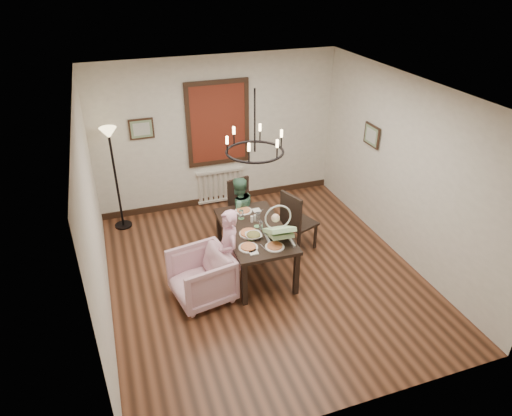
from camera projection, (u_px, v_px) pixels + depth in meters
room_shell at (256, 181)px, 6.57m from camera, size 4.51×5.00×2.81m
dining_table at (255, 234)px, 6.75m from camera, size 0.91×1.58×0.73m
chair_far at (244, 207)px, 7.83m from camera, size 0.50×0.50×0.94m
chair_right at (300, 220)px, 7.35m from camera, size 0.59×0.59×1.05m
armchair at (202, 277)px, 6.31m from camera, size 0.92×0.91×0.72m
elderly_woman at (229, 258)px, 6.40m from camera, size 0.27×0.40×1.07m
seated_man at (239, 217)px, 7.48m from camera, size 0.55×0.48×0.99m
baby_bouncer at (279, 229)px, 6.36m from camera, size 0.45×0.59×0.37m
salad_bowl at (254, 236)px, 6.48m from camera, size 0.28×0.28×0.07m
pizza_platter at (249, 233)px, 6.56m from camera, size 0.28×0.28×0.04m
drinking_glass at (261, 226)px, 6.66m from camera, size 0.06×0.06×0.12m
window_blinds at (218, 124)px, 8.20m from camera, size 1.00×0.03×1.40m
radiator at (220, 185)px, 8.83m from camera, size 0.92×0.12×0.62m
picture_back at (141, 129)px, 7.80m from camera, size 0.42×0.03×0.36m
picture_right at (372, 135)px, 7.52m from camera, size 0.03×0.42×0.36m
floor_lamp at (116, 181)px, 7.75m from camera, size 0.30×0.30×1.80m
chandelier at (255, 152)px, 6.11m from camera, size 0.80×0.80×0.04m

